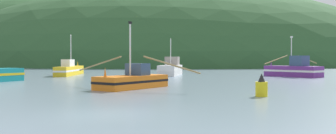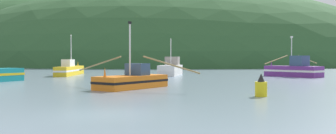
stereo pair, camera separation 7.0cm
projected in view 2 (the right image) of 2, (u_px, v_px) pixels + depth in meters
name	position (u px, v px, depth m)	size (l,w,h in m)	color
ground_plane	(105.00, 114.00, 13.94)	(600.00, 600.00, 0.00)	slate
hill_far_right	(171.00, 64.00, 156.45)	(191.96, 153.57, 63.66)	#2D562D
hill_far_left	(206.00, 63.00, 231.41)	(132.78, 106.22, 108.19)	#2D562D
hill_mid_left	(61.00, 63.00, 252.02)	(206.66, 165.33, 92.63)	#2D562D
fishing_boat_yellow	(70.00, 70.00, 48.98)	(2.60, 11.42, 5.79)	gold
fishing_boat_purple	(294.00, 70.00, 44.47)	(9.18, 7.82, 5.24)	#6B2D84
fishing_boat_orange	(132.00, 80.00, 26.56)	(10.14, 6.82, 5.13)	orange
fishing_boat_white	(171.00, 69.00, 48.84)	(3.43, 8.39, 5.21)	white
channel_buoy	(261.00, 87.00, 20.61)	(0.71, 0.71, 1.38)	yellow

